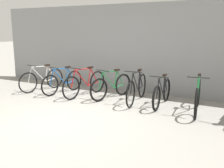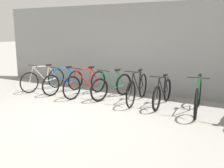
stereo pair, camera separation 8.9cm
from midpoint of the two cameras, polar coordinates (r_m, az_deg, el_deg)
ground_plane at (r=5.70m, az=-10.63°, el=-7.77°), size 60.00×60.00×0.00m
shop_wall_back at (r=8.13m, az=3.79°, el=7.79°), size 9.70×0.20×2.64m
bicycle_0 at (r=8.49m, az=-14.42°, el=0.99°), size 0.50×1.58×0.83m
bicycle_1 at (r=8.00m, az=-10.14°, el=0.46°), size 0.46×1.57×0.82m
bicycle_2 at (r=7.56m, az=-5.38°, el=0.05°), size 0.46×1.74×0.86m
bicycle_3 at (r=7.26m, az=0.38°, el=-0.51°), size 0.55×1.56×0.83m
bicycle_4 at (r=6.89m, az=5.90°, el=-1.03°), size 0.46×1.74×0.88m
bicycle_5 at (r=6.67m, az=11.28°, el=-1.96°), size 0.46×1.58×0.81m
bicycle_6 at (r=6.34m, az=18.59°, el=-2.72°), size 0.46×1.76×0.90m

